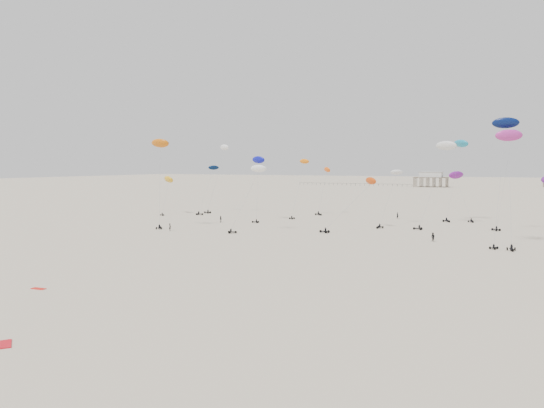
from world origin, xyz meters
The scene contains 25 objects.
ground_plane centered at (0.00, 200.00, 0.00)m, with size 900.00×900.00×0.00m, color beige.
pavilion_main centered at (-10.00, 350.00, 4.22)m, with size 21.00×13.00×9.80m.
pier_fence centered at (-62.00, 350.00, 0.77)m, with size 80.20×0.20×1.50m.
rig_0 centered at (41.62, 98.56, 15.48)m, with size 5.12×9.59×21.05m.
rig_1 centered at (-13.03, 134.65, 11.03)m, with size 4.52×15.31×19.49m.
rig_2 centered at (9.88, 111.27, 7.33)m, with size 9.55×16.66×17.82m.
rig_3 centered at (15.02, 121.32, 6.78)m, with size 3.89×14.23×16.60m.
rig_4 centered at (28.64, 142.11, 9.94)m, with size 7.97×9.25×13.54m.
rig_5 centered at (-9.71, 97.59, 9.74)m, with size 6.21×8.33×14.98m.
rig_6 centered at (-51.33, 124.24, 9.25)m, with size 6.23×9.86×12.12m.
rig_7 centered at (-8.73, 142.06, 8.40)m, with size 3.80×8.73×14.09m.
rig_8 centered at (-32.25, 95.49, 16.48)m, with size 5.83×6.11×20.89m.
rig_9 centered at (-18.41, 118.32, 13.02)m, with size 5.71×8.50×17.05m.
rig_10 centered at (-39.78, 134.29, 13.60)m, with size 5.66×8.70×20.89m.
rig_11 centered at (-42.42, 131.77, 7.63)m, with size 5.95×15.39×18.19m.
rig_12 centered at (26.08, 128.70, 16.16)m, with size 7.71×17.44×23.19m.
rig_13 centered at (28.67, 139.62, 16.09)m, with size 6.40×8.90×21.34m.
rig_15 centered at (40.58, 99.74, 18.76)m, with size 4.81×8.92×23.31m.
rig_16 centered at (40.75, 122.43, 16.19)m, with size 6.04×4.23×22.39m.
spectator_0 centered at (-26.30, 90.83, 0.00)m, with size 0.73×0.50×2.00m, color black.
spectator_1 centered at (28.70, 99.13, 0.00)m, with size 0.97×0.57×2.00m, color black.
spectator_2 centered at (-25.13, 110.61, 0.00)m, with size 1.14×0.61×1.93m, color black.
spectator_3 centered at (13.53, 138.74, 0.00)m, with size 0.73×0.50×2.00m, color black.
grounded_kite_a centered at (6.06, 24.29, 0.00)m, with size 2.20×0.90×0.08m, color red.
grounded_kite_b centered at (-7.46, 39.28, 0.00)m, with size 1.80×0.70×0.07m, color red.
Camera 1 is at (43.86, -4.56, 14.70)m, focal length 35.00 mm.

